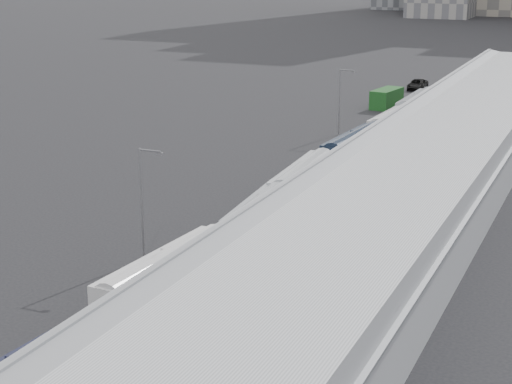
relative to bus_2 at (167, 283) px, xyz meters
The scene contains 16 objects.
sidewalk 21.50m from the bus_2, 70.60° to the left, with size 10.00×170.00×0.12m, color gray.
lane_line 20.57m from the bus_2, 99.48° to the left, with size 0.12×160.00×0.02m, color gold.
depot 23.16m from the bus_2, 61.21° to the left, with size 12.45×160.40×7.20m.
bus_2 is the anchor object (origin of this frame).
bus_3 15.01m from the bus_2, 88.36° to the left, with size 3.64×13.05×3.76m.
bus_4 26.17m from the bus_2, 90.24° to the left, with size 3.47×13.54×3.92m.
bus_5 41.73m from the bus_2, 89.92° to the left, with size 3.60×13.60×3.93m.
bus_6 57.11m from the bus_2, 89.86° to the left, with size 3.08×12.57×3.65m.
bus_7 69.35m from the bus_2, 89.60° to the left, with size 3.03×13.69×3.99m.
tree_1 6.90m from the bus_2, 48.54° to the right, with size 1.03×1.03×4.12m.
tree_2 22.43m from the bus_2, 79.77° to the left, with size 1.90×1.90×4.28m.
tree_3 46.87m from the bus_2, 85.75° to the left, with size 2.86×2.86×4.56m.
street_lamp_near 9.89m from the bus_2, 129.70° to the left, with size 2.04×0.22×8.79m.
street_lamp_far 57.76m from the bus_2, 96.66° to the left, with size 2.04×0.22×8.48m.
shipping_container 79.21m from the bus_2, 94.64° to the left, with size 2.74×6.77×2.83m, color #123D15.
suv 98.08m from the bus_2, 93.57° to the left, with size 2.93×6.35×1.76m, color black.
Camera 1 is at (28.39, -11.39, 22.94)m, focal length 60.00 mm.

